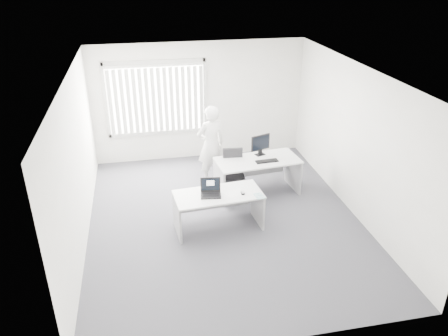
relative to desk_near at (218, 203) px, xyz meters
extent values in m
plane|color=#585860|center=(0.16, 0.25, -0.51)|extent=(6.00, 6.00, 0.00)
cube|color=white|center=(0.16, 3.25, 0.89)|extent=(5.00, 0.02, 2.80)
cube|color=white|center=(0.16, -2.75, 0.89)|extent=(5.00, 0.02, 2.80)
cube|color=white|center=(-2.34, 0.25, 0.89)|extent=(0.02, 6.00, 2.80)
cube|color=white|center=(2.66, 0.25, 0.89)|extent=(0.02, 6.00, 2.80)
cube|color=silver|center=(0.16, 0.25, 2.29)|extent=(5.00, 6.00, 0.02)
cube|color=#B6B6B1|center=(-0.84, 3.21, 1.04)|extent=(2.32, 0.06, 1.76)
cube|color=silver|center=(0.00, 0.00, 0.18)|extent=(1.61, 0.85, 0.03)
cube|color=#9F9EA1|center=(-0.75, -0.06, -0.17)|extent=(0.09, 0.67, 0.68)
cube|color=#9F9EA1|center=(0.75, 0.06, -0.17)|extent=(0.09, 0.67, 0.68)
cube|color=silver|center=(1.03, 1.12, 0.24)|extent=(1.76, 0.96, 0.03)
cube|color=#9F9EA1|center=(0.21, 1.04, -0.14)|extent=(0.12, 0.73, 0.74)
cube|color=#9F9EA1|center=(1.85, 1.21, -0.14)|extent=(0.12, 0.73, 0.74)
cylinder|color=black|center=(0.54, 1.15, -0.47)|extent=(0.60, 0.60, 0.07)
cylinder|color=black|center=(0.54, 1.15, -0.30)|extent=(0.06, 0.06, 0.42)
cube|color=black|center=(0.54, 1.15, -0.09)|extent=(0.46, 0.46, 0.06)
cube|color=black|center=(0.56, 1.34, 0.21)|extent=(0.41, 0.09, 0.51)
imported|color=white|center=(0.19, 1.84, 0.36)|extent=(0.72, 0.57, 1.74)
cube|color=white|center=(0.29, -0.04, 0.20)|extent=(0.36, 0.30, 0.00)
cube|color=white|center=(0.70, -0.23, 0.20)|extent=(0.18, 0.23, 0.01)
cube|color=black|center=(1.19, 1.00, 0.27)|extent=(0.47, 0.18, 0.02)
camera|label=1|loc=(-1.23, -6.64, 4.00)|focal=35.00mm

